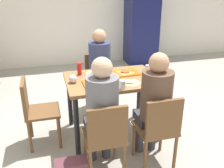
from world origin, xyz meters
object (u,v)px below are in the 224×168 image
(person_in_red, at_px, (102,107))
(soda_can, at_px, (148,70))
(chair_near_left, at_px, (105,136))
(chair_left_end, at_px, (35,108))
(main_table, at_px, (112,86))
(chair_far_side, at_px, (99,77))
(tray_red_far, at_px, (124,73))
(person_far_side, at_px, (100,65))
(plastic_cup_a, at_px, (103,66))
(pizza_slice_c, at_px, (97,72))
(condiment_bottle, at_px, (79,69))
(paper_plate_center, at_px, (95,73))
(pizza_slice_d, at_px, (129,82))
(paper_plate_near_edge, at_px, (131,83))
(person_in_brown_jacket, at_px, (155,100))
(pizza_slice_b, at_px, (125,72))
(plastic_cup_b, at_px, (123,84))
(foil_bundle, at_px, (73,79))
(drink_fridge, at_px, (142,23))
(pizza_slice_a, at_px, (101,82))
(chair_near_right, at_px, (159,127))
(tray_red_near, at_px, (99,83))

(person_in_red, bearing_deg, soda_can, 41.03)
(chair_near_left, relative_size, chair_left_end, 1.00)
(chair_near_left, bearing_deg, main_table, 70.17)
(chair_far_side, bearing_deg, main_table, -90.00)
(chair_near_left, bearing_deg, tray_red_far, 62.01)
(person_in_red, xyz_separation_m, person_far_side, (0.28, 1.29, 0.00))
(plastic_cup_a, bearing_deg, person_far_side, 84.68)
(pizza_slice_c, height_order, condiment_bottle, condiment_bottle)
(chair_left_end, height_order, person_in_red, person_in_red)
(paper_plate_center, distance_m, plastic_cup_a, 0.19)
(person_in_red, height_order, pizza_slice_d, person_in_red)
(chair_left_end, relative_size, paper_plate_near_edge, 3.88)
(person_in_brown_jacket, relative_size, plastic_cup_a, 12.64)
(pizza_slice_b, bearing_deg, chair_near_left, -118.50)
(plastic_cup_b, distance_m, foil_bundle, 0.60)
(foil_bundle, bearing_deg, plastic_cup_a, 38.58)
(person_in_red, bearing_deg, chair_near_left, -90.00)
(chair_near_left, relative_size, drink_fridge, 0.45)
(chair_near_left, bearing_deg, pizza_slice_c, 81.92)
(pizza_slice_d, bearing_deg, pizza_slice_a, 171.51)
(paper_plate_near_edge, bearing_deg, chair_near_right, -78.66)
(chair_near_right, bearing_deg, person_in_red, 166.09)
(person_in_brown_jacket, distance_m, pizza_slice_c, 0.95)
(pizza_slice_c, xyz_separation_m, pizza_slice_d, (0.29, -0.42, -0.00))
(chair_near_left, height_order, condiment_bottle, condiment_bottle)
(pizza_slice_a, distance_m, pizza_slice_c, 0.37)
(chair_near_right, bearing_deg, tray_red_far, 95.36)
(person_in_brown_jacket, distance_m, soda_can, 0.70)
(paper_plate_center, bearing_deg, condiment_bottle, 180.00)
(tray_red_far, bearing_deg, pizza_slice_a, -143.26)
(chair_near_right, distance_m, tray_red_near, 0.85)
(chair_near_left, height_order, chair_far_side, same)
(chair_left_end, height_order, plastic_cup_b, plastic_cup_b)
(pizza_slice_d, bearing_deg, pizza_slice_b, 78.72)
(condiment_bottle, bearing_deg, person_far_side, 49.06)
(chair_near_left, bearing_deg, foil_bundle, 104.52)
(person_far_side, distance_m, paper_plate_near_edge, 0.88)
(paper_plate_near_edge, distance_m, pizza_slice_d, 0.03)
(paper_plate_center, height_order, foil_bundle, foil_bundle)
(chair_near_left, bearing_deg, drink_fridge, 63.77)
(chair_left_end, height_order, person_in_brown_jacket, person_in_brown_jacket)
(person_in_red, relative_size, foil_bundle, 12.64)
(chair_near_right, distance_m, condiment_bottle, 1.25)
(pizza_slice_a, xyz_separation_m, pizza_slice_d, (0.32, -0.05, -0.01))
(chair_near_right, distance_m, pizza_slice_b, 0.96)
(pizza_slice_a, distance_m, drink_fridge, 3.45)
(tray_red_near, bearing_deg, soda_can, 13.30)
(chair_near_left, xyz_separation_m, pizza_slice_b, (0.49, 0.91, 0.30))
(main_table, relative_size, plastic_cup_b, 11.32)
(person_in_red, distance_m, pizza_slice_a, 0.50)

